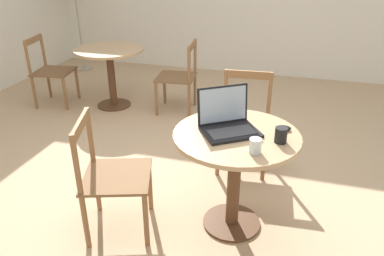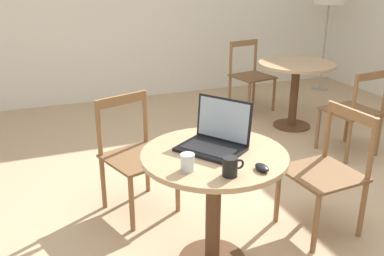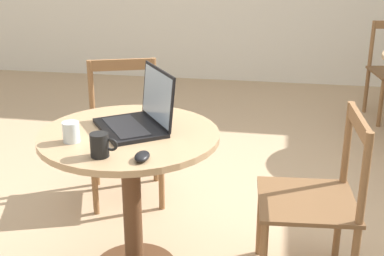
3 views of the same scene
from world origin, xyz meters
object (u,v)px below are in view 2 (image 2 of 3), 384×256
chair_mid_back (250,75)px  chair_mid_front (354,112)px  chair_near_back (135,155)px  cafe_table_near (214,179)px  laptop (215,139)px  mug (231,167)px  cafe_table_mid (296,78)px  mouse (262,168)px  chair_near_right (327,172)px  drinking_glass (188,162)px

chair_mid_back → chair_mid_front: (0.23, -1.64, 0.00)m
chair_near_back → chair_mid_back: same height
cafe_table_near → chair_mid_back: size_ratio=0.98×
chair_near_back → chair_mid_back: bearing=43.4°
laptop → mug: laptop is taller
chair_near_back → chair_mid_front: (2.19, 0.22, 0.00)m
chair_mid_back → laptop: bearing=-122.6°
cafe_table_mid → mouse: size_ratio=8.36×
chair_mid_back → chair_near_right: bearing=-107.6°
chair_near_right → mug: 1.04m
drinking_glass → chair_near_right: bearing=11.2°
chair_mid_back → drinking_glass: size_ratio=9.46×
mouse → drinking_glass: drinking_glass is taller
chair_near_right → chair_mid_front: 1.42m
cafe_table_near → cafe_table_mid: (1.83, 1.88, 0.00)m
cafe_table_near → laptop: size_ratio=1.82×
cafe_table_near → chair_near_back: (-0.27, 0.80, -0.14)m
chair_mid_front → chair_mid_back: bearing=97.9°
chair_near_right → drinking_glass: 1.16m
laptop → drinking_glass: size_ratio=5.07×
mouse → cafe_table_mid: bearing=52.1°
cafe_table_mid → drinking_glass: 2.89m
drinking_glass → mug: bearing=-36.9°
cafe_table_near → chair_near_back: bearing=108.4°
chair_near_right → chair_mid_front: same height
cafe_table_near → laptop: 0.23m
chair_near_right → drinking_glass: chair_near_right is taller
chair_near_right → cafe_table_mid: bearing=62.1°
drinking_glass → cafe_table_near: bearing=34.1°
chair_near_right → chair_near_back: 1.35m
chair_near_back → chair_mid_back: 2.70m
chair_mid_front → mug: chair_mid_front is taller
cafe_table_mid → mug: mug is taller
cafe_table_mid → chair_near_right: chair_near_right is taller
cafe_table_near → mouse: 0.37m
chair_near_back → mug: 1.17m
chair_mid_back → drinking_glass: bearing=-124.2°
mouse → cafe_table_near: bearing=115.6°
chair_mid_front → laptop: bearing=-153.2°
chair_near_right → chair_mid_back: bearing=72.4°
mouse → drinking_glass: bearing=158.3°
cafe_table_mid → chair_near_back: size_ratio=0.98×
cafe_table_mid → chair_mid_back: chair_mid_back is taller
chair_mid_back → drinking_glass: chair_mid_back is taller
chair_near_back → laptop: size_ratio=1.86×
chair_mid_front → mouse: (-1.78, -1.31, 0.32)m
cafe_table_mid → mouse: (-1.69, -2.17, 0.18)m
chair_near_right → mug: chair_near_right is taller
cafe_table_near → mouse: mouse is taller
mug → drinking_glass: 0.22m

